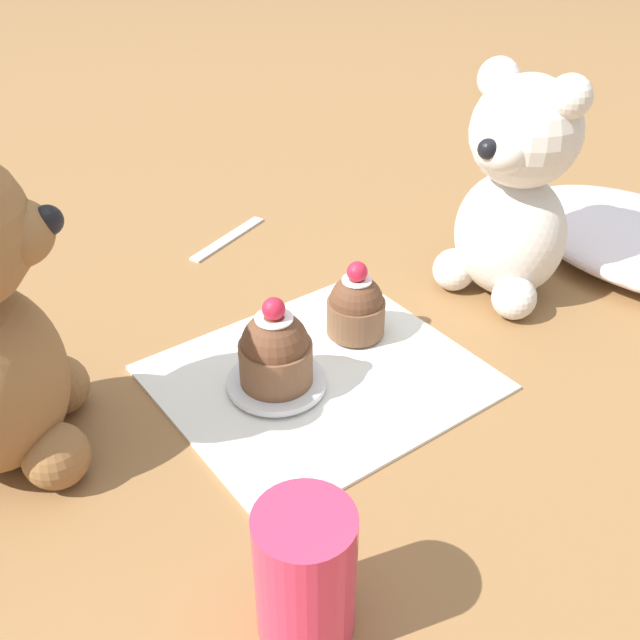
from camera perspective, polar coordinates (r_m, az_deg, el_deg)
name	(u,v)px	position (r m, az deg, el deg)	size (l,w,h in m)	color
ground_plane	(320,379)	(0.59, 0.00, -4.52)	(4.00, 4.00, 0.00)	olive
knitted_placemat	(320,376)	(0.58, 0.00, -4.29)	(0.20, 0.23, 0.01)	silver
tulle_cloth	(639,239)	(0.79, 23.11, 5.70)	(0.26, 0.18, 0.04)	silver
teddy_bear_cream	(514,192)	(0.67, 14.59, 9.44)	(0.11, 0.11, 0.20)	silver
cupcake_near_cream_bear	(356,307)	(0.61, 2.76, 1.01)	(0.05, 0.05, 0.07)	brown
saucer_plate	(277,382)	(0.57, -3.32, -4.73)	(0.08, 0.08, 0.01)	silver
cupcake_near_tan_bear	(275,351)	(0.55, -3.42, -2.39)	(0.06, 0.06, 0.07)	brown
juice_glass	(305,574)	(0.41, -1.13, -18.78)	(0.05, 0.05, 0.08)	#DB3356
teaspoon	(228,238)	(0.78, -7.02, 6.25)	(0.11, 0.01, 0.01)	silver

